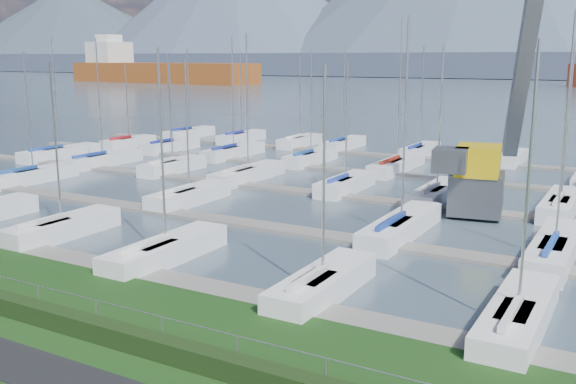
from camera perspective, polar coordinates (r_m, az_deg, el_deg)
The scene contains 7 objects.
path at distance 21.78m, azimuth -20.51°, elevation -14.93°, with size 160.00×2.00×0.04m, color black.
hedge at distance 23.19m, azimuth -15.59°, elevation -11.98°, with size 80.00×0.70×0.70m, color black.
fence at distance 23.13m, azimuth -15.00°, elevation -9.73°, with size 0.04×0.04×80.00m, color #969A9E.
docks at distance 45.00m, azimuth 8.80°, elevation -0.82°, with size 90.00×41.60×0.25m.
crane at distance 42.47m, azimuth 17.69°, elevation 5.60°, with size 6.45×13.21×22.35m.
cargo_ship_west at distance 268.00m, azimuth -11.85°, elevation 10.36°, with size 87.18×24.99×21.50m.
sailboat_fleet at distance 47.38m, azimuth 8.20°, elevation 6.66°, with size 74.20×50.27×13.55m.
Camera 1 is at (15.34, -15.17, 9.55)m, focal length 40.00 mm.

